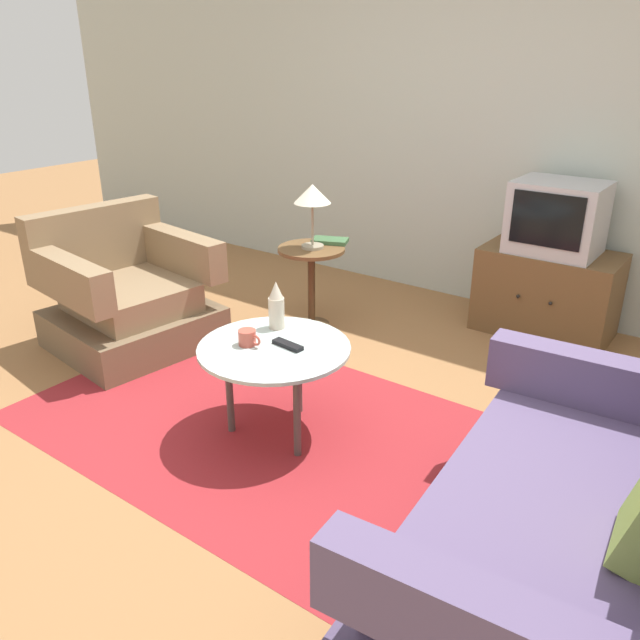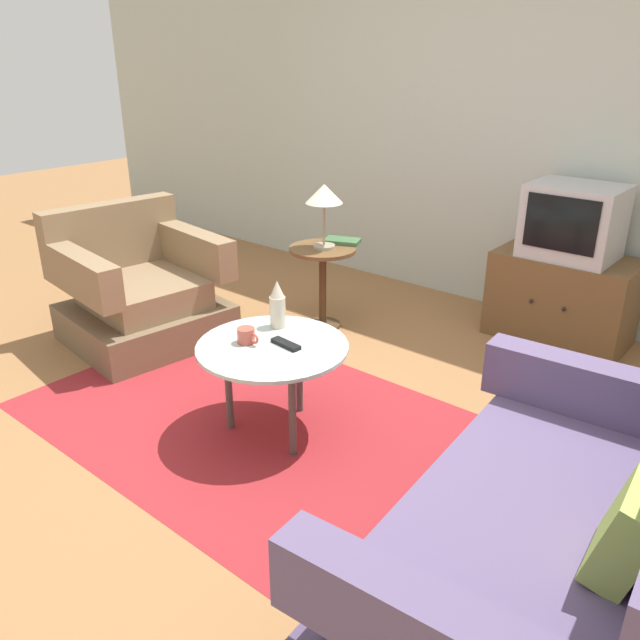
{
  "view_description": "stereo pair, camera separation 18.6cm",
  "coord_description": "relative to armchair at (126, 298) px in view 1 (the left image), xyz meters",
  "views": [
    {
      "loc": [
        1.79,
        -2.09,
        1.79
      ],
      "look_at": [
        0.09,
        0.24,
        0.55
      ],
      "focal_mm": 35.79,
      "sensor_mm": 36.0,
      "label": 1
    },
    {
      "loc": [
        1.94,
        -1.97,
        1.79
      ],
      "look_at": [
        0.09,
        0.24,
        0.55
      ],
      "focal_mm": 35.79,
      "sensor_mm": 36.0,
      "label": 2
    }
  ],
  "objects": [
    {
      "name": "ground_plane",
      "position": [
        1.46,
        -0.25,
        -0.31
      ],
      "size": [
        16.0,
        16.0,
        0.0
      ],
      "primitive_type": "plane",
      "color": "olive"
    },
    {
      "name": "back_wall",
      "position": [
        1.46,
        2.1,
        1.04
      ],
      "size": [
        9.0,
        0.12,
        2.7
      ],
      "primitive_type": "cube",
      "color": "#B2BCB2",
      "rests_on": "ground"
    },
    {
      "name": "area_rug",
      "position": [
        1.46,
        -0.26,
        -0.31
      ],
      "size": [
        2.67,
        1.59,
        0.0
      ],
      "primitive_type": "cube",
      "color": "maroon",
      "rests_on": "ground"
    },
    {
      "name": "armchair",
      "position": [
        0.0,
        0.0,
        0.0
      ],
      "size": [
        0.98,
        1.02,
        0.85
      ],
      "rotation": [
        0.0,
        0.0,
        -1.7
      ],
      "color": "brown",
      "rests_on": "ground"
    },
    {
      "name": "couch",
      "position": [
        2.97,
        -0.53,
        -0.01
      ],
      "size": [
        1.05,
        1.63,
        0.92
      ],
      "rotation": [
        0.0,
        0.0,
        1.65
      ],
      "color": "#4B3E5C",
      "rests_on": "ground"
    },
    {
      "name": "coffee_table",
      "position": [
        1.46,
        -0.26,
        0.13
      ],
      "size": [
        0.73,
        0.73,
        0.48
      ],
      "color": "#B2C6C1",
      "rests_on": "ground"
    },
    {
      "name": "side_table",
      "position": [
        0.81,
        0.9,
        0.1
      ],
      "size": [
        0.45,
        0.45,
        0.57
      ],
      "color": "brown",
      "rests_on": "ground"
    },
    {
      "name": "tv_stand",
      "position": [
        2.13,
        1.75,
        -0.02
      ],
      "size": [
        0.86,
        0.52,
        0.57
      ],
      "color": "brown",
      "rests_on": "ground"
    },
    {
      "name": "television",
      "position": [
        2.13,
        1.74,
        0.49
      ],
      "size": [
        0.54,
        0.45,
        0.45
      ],
      "color": "#B7B7BC",
      "rests_on": "tv_stand"
    },
    {
      "name": "table_lamp",
      "position": [
        0.83,
        0.9,
        0.6
      ],
      "size": [
        0.24,
        0.24,
        0.42
      ],
      "color": "#9E937A",
      "rests_on": "side_table"
    },
    {
      "name": "vase",
      "position": [
        1.33,
        -0.09,
        0.29
      ],
      "size": [
        0.08,
        0.08,
        0.25
      ],
      "color": "beige",
      "rests_on": "coffee_table"
    },
    {
      "name": "mug",
      "position": [
        1.35,
        -0.32,
        0.21
      ],
      "size": [
        0.13,
        0.08,
        0.08
      ],
      "color": "#B74C3D",
      "rests_on": "coffee_table"
    },
    {
      "name": "tv_remote_dark",
      "position": [
        1.52,
        -0.23,
        0.18
      ],
      "size": [
        0.17,
        0.06,
        0.02
      ],
      "rotation": [
        0.0,
        0.0,
        6.19
      ],
      "color": "black",
      "rests_on": "coffee_table"
    },
    {
      "name": "book",
      "position": [
        0.85,
        1.07,
        0.28
      ],
      "size": [
        0.27,
        0.22,
        0.03
      ],
      "rotation": [
        0.0,
        0.0,
        0.39
      ],
      "color": "#3D663D",
      "rests_on": "side_table"
    }
  ]
}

